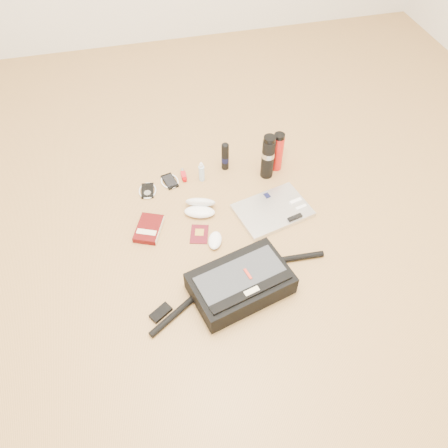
# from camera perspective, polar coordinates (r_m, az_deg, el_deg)

# --- Properties ---
(ground) EXTENTS (4.00, 4.00, 0.00)m
(ground) POSITION_cam_1_polar(r_m,az_deg,el_deg) (2.11, 1.27, -1.83)
(ground) COLOR #A97D46
(ground) RESTS_ON ground
(messenger_bag) EXTENTS (0.84, 0.36, 0.12)m
(messenger_bag) POSITION_cam_1_polar(r_m,az_deg,el_deg) (1.89, 2.13, -7.75)
(messenger_bag) COLOR black
(messenger_bag) RESTS_ON ground
(laptop) EXTENTS (0.40, 0.32, 0.03)m
(laptop) POSITION_cam_1_polar(r_m,az_deg,el_deg) (2.22, 6.41, 1.78)
(laptop) COLOR silver
(laptop) RESTS_ON ground
(book) EXTENTS (0.17, 0.20, 0.03)m
(book) POSITION_cam_1_polar(r_m,az_deg,el_deg) (2.15, -9.76, -0.61)
(book) COLOR #490809
(book) RESTS_ON ground
(passport) EXTENTS (0.11, 0.14, 0.01)m
(passport) POSITION_cam_1_polar(r_m,az_deg,el_deg) (2.12, -3.24, -1.32)
(passport) COLOR #520D17
(passport) RESTS_ON ground
(mouse) EXTENTS (0.10, 0.12, 0.03)m
(mouse) POSITION_cam_1_polar(r_m,az_deg,el_deg) (2.08, -1.18, -2.15)
(mouse) COLOR white
(mouse) RESTS_ON ground
(sunglasses_case) EXTENTS (0.19, 0.17, 0.09)m
(sunglasses_case) POSITION_cam_1_polar(r_m,az_deg,el_deg) (2.20, -3.15, 2.21)
(sunglasses_case) COLOR white
(sunglasses_case) RESTS_ON ground
(ipod) EXTENTS (0.10, 0.11, 0.01)m
(ipod) POSITION_cam_1_polar(r_m,az_deg,el_deg) (2.34, -9.95, 4.31)
(ipod) COLOR black
(ipod) RESTS_ON ground
(phone) EXTENTS (0.11, 0.13, 0.01)m
(phone) POSITION_cam_1_polar(r_m,az_deg,el_deg) (2.38, -7.11, 5.58)
(phone) COLOR black
(phone) RESTS_ON ground
(inhaler) EXTENTS (0.03, 0.09, 0.02)m
(inhaler) POSITION_cam_1_polar(r_m,az_deg,el_deg) (2.39, -5.30, 6.38)
(inhaler) COLOR #AC181F
(inhaler) RESTS_ON ground
(spray_bottle) EXTENTS (0.04, 0.04, 0.12)m
(spray_bottle) POSITION_cam_1_polar(r_m,az_deg,el_deg) (2.34, -2.94, 6.74)
(spray_bottle) COLOR #AFD0EA
(spray_bottle) RESTS_ON ground
(aerosol_can) EXTENTS (0.05, 0.05, 0.17)m
(aerosol_can) POSITION_cam_1_polar(r_m,az_deg,el_deg) (2.39, 0.15, 8.84)
(aerosol_can) COLOR black
(aerosol_can) RESTS_ON ground
(thermos_black) EXTENTS (0.08, 0.08, 0.26)m
(thermos_black) POSITION_cam_1_polar(r_m,az_deg,el_deg) (2.32, 5.76, 8.73)
(thermos_black) COLOR black
(thermos_black) RESTS_ON ground
(thermos_red) EXTENTS (0.06, 0.06, 0.23)m
(thermos_red) POSITION_cam_1_polar(r_m,az_deg,el_deg) (2.39, 7.03, 9.34)
(thermos_red) COLOR red
(thermos_red) RESTS_ON ground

